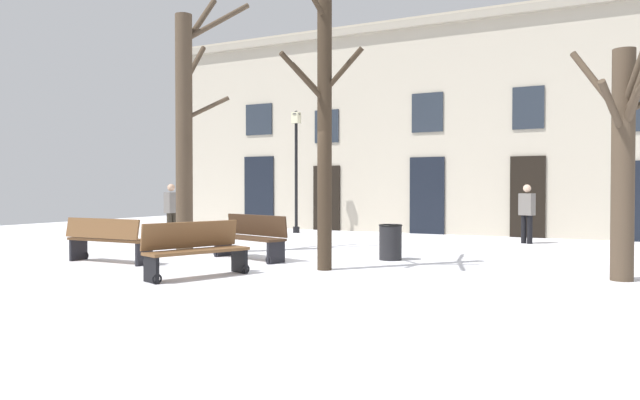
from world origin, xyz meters
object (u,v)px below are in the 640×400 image
Objects in this scene: tree_foreground at (186,125)px; bench_far_corner at (108,239)px; bench_near_lamp at (251,237)px; bench_facing_shops at (196,249)px; tree_near_facade at (625,144)px; person_strolling at (171,209)px; person_near_bench at (527,211)px; streetlamp at (296,158)px; litter_bin at (390,242)px; tree_right_of_center at (323,113)px.

bench_far_corner is at bearing -98.54° from tree_foreground.
bench_facing_shops is (0.56, -2.47, -0.01)m from bench_near_lamp.
bench_near_lamp is at bearing -177.12° from tree_near_facade.
tree_near_facade is at bearing 0.87° from tree_foreground.
tree_foreground is at bearing -99.08° from bench_far_corner.
person_strolling is (-5.21, 5.32, 0.41)m from bench_facing_shops.
person_near_bench is (6.73, 8.12, 0.39)m from bench_far_corner.
bench_far_corner is (0.60, -8.58, -1.98)m from streetlamp.
litter_bin is at bearing 13.11° from tree_foreground.
tree_right_of_center reaches higher than person_near_bench.
tree_near_facade is 2.23× the size of bench_facing_shops.
tree_near_facade is at bearing -45.96° from bench_facing_shops.
tree_right_of_center is 1.33× the size of tree_near_facade.
bench_near_lamp is 1.24× the size of person_near_bench.
person_near_bench is (2.48, 7.05, -1.97)m from tree_right_of_center.
tree_foreground is 3.80× the size of person_near_bench.
tree_near_facade is 6.56m from person_near_bench.
bench_far_corner is at bearing -122.94° from bench_near_lamp.
litter_bin is 4.25m from bench_facing_shops.
streetlamp is 2.07× the size of bench_near_lamp.
streetlamp is at bearing 129.75° from bench_near_lamp.
person_near_bench is at bearing 111.71° from person_strolling.
bench_facing_shops reaches higher than bench_far_corner.
tree_right_of_center is at bearing -105.16° from litter_bin.
bench_near_lamp is at bearing -140.95° from bench_far_corner.
person_strolling is at bearing 64.53° from bench_facing_shops.
tree_right_of_center reaches higher than litter_bin.
tree_foreground is at bearing -169.03° from bench_near_lamp.
bench_far_corner is 1.22× the size of person_strolling.
tree_right_of_center is at bearing -57.14° from streetlamp.
person_near_bench is at bearing -4.26° from bench_facing_shops.
tree_right_of_center reaches higher than bench_facing_shops.
tree_right_of_center is at bearing -167.48° from tree_near_facade.
tree_near_facade is at bearing 12.52° from tree_right_of_center.
person_near_bench is 9.83m from person_strolling.
bench_near_lamp is (-2.07, 0.73, -2.36)m from tree_right_of_center.
bench_facing_shops is 1.19× the size of person_near_bench.
tree_right_of_center is at bearing -166.37° from bench_far_corner.
tree_foreground reaches higher than tree_right_of_center.
streetlamp reaches higher than person_near_bench.
bench_near_lamp is at bearing -6.50° from tree_foreground.
streetlamp is at bearing -86.53° from bench_far_corner.
tree_right_of_center reaches higher than bench_near_lamp.
tree_foreground reaches higher than bench_far_corner.
streetlamp is at bearing 40.02° from bench_facing_shops.
streetlamp reaches higher than bench_facing_shops.
person_strolling is (-11.56, 2.51, -1.31)m from tree_near_facade.
person_strolling is at bearing 167.75° from tree_near_facade.
tree_near_facade is at bearing -33.56° from streetlamp.
person_near_bench is 0.99× the size of person_strolling.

